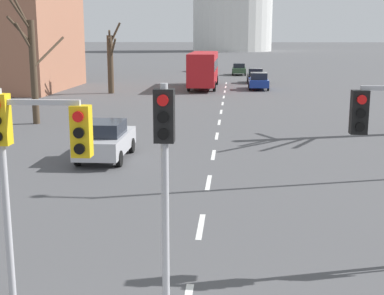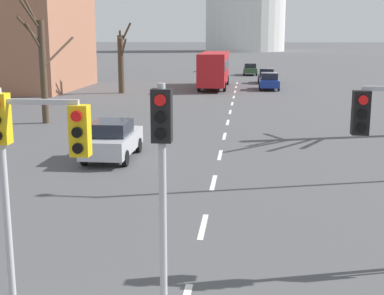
{
  "view_description": "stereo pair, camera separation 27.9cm",
  "coord_description": "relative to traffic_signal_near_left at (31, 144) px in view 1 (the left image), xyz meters",
  "views": [
    {
      "loc": [
        0.85,
        -5.74,
        5.16
      ],
      "look_at": [
        -0.03,
        5.49,
        2.79
      ],
      "focal_mm": 50.0,
      "sensor_mm": 36.0,
      "label": 1
    },
    {
      "loc": [
        1.13,
        -5.71,
        5.16
      ],
      "look_at": [
        -0.03,
        5.49,
        2.79
      ],
      "focal_mm": 50.0,
      "sensor_mm": 36.0,
      "label": 2
    }
  ],
  "objects": [
    {
      "name": "bare_tree_left_far",
      "position": [
        -7.93,
        21.01,
        0.33
      ],
      "size": [
        2.41,
        3.4,
        7.84
      ],
      "color": "#473828",
      "rests_on": "ground_plane"
    },
    {
      "name": "lane_stripe_2",
      "position": [
        2.92,
        8.91,
        -3.16
      ],
      "size": [
        0.16,
        2.0,
        0.01
      ],
      "primitive_type": "cube",
      "color": "silver",
      "rests_on": "ground_plane"
    },
    {
      "name": "lane_stripe_5",
      "position": [
        2.92,
        22.41,
        -3.16
      ],
      "size": [
        0.16,
        2.0,
        0.01
      ],
      "primitive_type": "cube",
      "color": "silver",
      "rests_on": "ground_plane"
    },
    {
      "name": "sedan_far_left",
      "position": [
        6.13,
        42.6,
        -2.35
      ],
      "size": [
        1.91,
        4.11,
        1.64
      ],
      "color": "navy",
      "rests_on": "ground_plane"
    },
    {
      "name": "sedan_near_left",
      "position": [
        -1.6,
        12.25,
        -2.33
      ],
      "size": [
        1.88,
        4.23,
        1.64
      ],
      "color": "#B7B7BC",
      "rests_on": "ground_plane"
    },
    {
      "name": "lane_stripe_8",
      "position": [
        2.92,
        35.91,
        -3.16
      ],
      "size": [
        0.16,
        2.0,
        0.01
      ],
      "primitive_type": "cube",
      "color": "silver",
      "rests_on": "ground_plane"
    },
    {
      "name": "lane_stripe_1",
      "position": [
        2.92,
        4.41,
        -3.16
      ],
      "size": [
        0.16,
        2.0,
        0.01
      ],
      "primitive_type": "cube",
      "color": "silver",
      "rests_on": "ground_plane"
    },
    {
      "name": "lane_stripe_3",
      "position": [
        2.92,
        13.41,
        -3.16
      ],
      "size": [
        0.16,
        2.0,
        0.01
      ],
      "primitive_type": "cube",
      "color": "silver",
      "rests_on": "ground_plane"
    },
    {
      "name": "bare_tree_left_near",
      "position": [
        -7.26,
        38.06,
        -0.26
      ],
      "size": [
        1.31,
        1.66,
        6.27
      ],
      "color": "#473828",
      "rests_on": "ground_plane"
    },
    {
      "name": "traffic_signal_centre_tall",
      "position": [
        2.55,
        -0.17,
        -0.12
      ],
      "size": [
        0.36,
        0.34,
        4.33
      ],
      "color": "#B2B2B7",
      "rests_on": "ground_plane"
    },
    {
      "name": "lane_stripe_7",
      "position": [
        2.92,
        31.41,
        -3.16
      ],
      "size": [
        0.16,
        2.0,
        0.01
      ],
      "primitive_type": "cube",
      "color": "silver",
      "rests_on": "ground_plane"
    },
    {
      "name": "sedan_mid_centre",
      "position": [
        6.1,
        49.88,
        -2.37
      ],
      "size": [
        1.8,
        3.83,
        1.6
      ],
      "color": "black",
      "rests_on": "ground_plane"
    },
    {
      "name": "lane_stripe_10",
      "position": [
        2.92,
        44.91,
        -3.16
      ],
      "size": [
        0.16,
        2.0,
        0.01
      ],
      "primitive_type": "cube",
      "color": "silver",
      "rests_on": "ground_plane"
    },
    {
      "name": "city_bus",
      "position": [
        0.74,
        43.66,
        -1.11
      ],
      "size": [
        2.66,
        10.8,
        3.48
      ],
      "color": "red",
      "rests_on": "ground_plane"
    },
    {
      "name": "sedan_near_right",
      "position": [
        4.39,
        61.72,
        -2.37
      ],
      "size": [
        1.82,
        4.09,
        1.54
      ],
      "color": "#2D4C33",
      "rests_on": "ground_plane"
    },
    {
      "name": "lane_stripe_9",
      "position": [
        2.92,
        40.41,
        -3.16
      ],
      "size": [
        0.16,
        2.0,
        0.01
      ],
      "primitive_type": "cube",
      "color": "silver",
      "rests_on": "ground_plane"
    },
    {
      "name": "lane_stripe_6",
      "position": [
        2.92,
        26.91,
        -3.16
      ],
      "size": [
        0.16,
        2.0,
        0.01
      ],
      "primitive_type": "cube",
      "color": "silver",
      "rests_on": "ground_plane"
    },
    {
      "name": "lane_stripe_4",
      "position": [
        2.92,
        17.91,
        -3.16
      ],
      "size": [
        0.16,
        2.0,
        0.01
      ],
      "primitive_type": "cube",
      "color": "silver",
      "rests_on": "ground_plane"
    },
    {
      "name": "lane_stripe_11",
      "position": [
        2.92,
        49.41,
        -3.16
      ],
      "size": [
        0.16,
        2.0,
        0.01
      ],
      "primitive_type": "cube",
      "color": "silver",
      "rests_on": "ground_plane"
    },
    {
      "name": "sedan_far_right",
      "position": [
        -1.13,
        68.59,
        -2.37
      ],
      "size": [
        1.76,
        4.33,
        1.56
      ],
      "color": "maroon",
      "rests_on": "ground_plane"
    },
    {
      "name": "traffic_signal_near_left",
      "position": [
        0.0,
        0.0,
        0.0
      ],
      "size": [
        1.9,
        0.34,
        4.2
      ],
      "color": "#B2B2B7",
      "rests_on": "ground_plane"
    }
  ]
}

